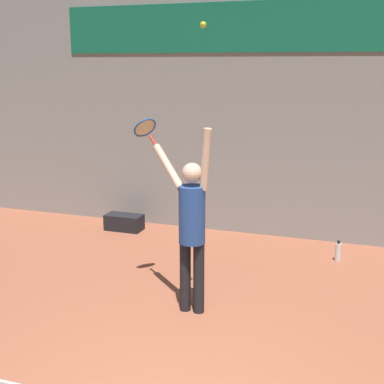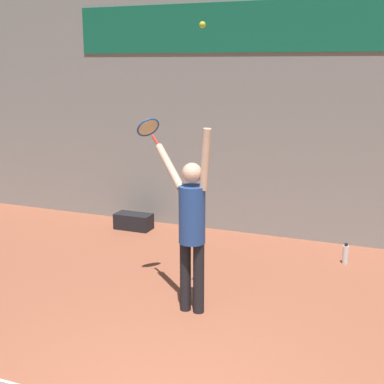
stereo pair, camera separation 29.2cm
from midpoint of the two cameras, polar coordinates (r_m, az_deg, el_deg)
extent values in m
cube|color=gray|center=(8.78, 11.85, 10.98)|extent=(18.00, 0.10, 5.00)
cube|color=#146B4C|center=(8.73, 12.08, 16.97)|extent=(7.66, 0.02, 0.78)
cylinder|color=black|center=(6.33, 0.63, -8.97)|extent=(0.13, 0.13, 0.85)
cylinder|color=black|center=(6.28, 2.06, -9.19)|extent=(0.13, 0.13, 0.85)
cylinder|color=#26478C|center=(6.06, 1.38, -2.44)|extent=(0.30, 0.30, 0.67)
sphere|color=beige|center=(5.94, 1.41, 2.05)|extent=(0.23, 0.23, 0.23)
cylinder|color=beige|center=(5.83, 2.87, 3.45)|extent=(0.19, 0.17, 0.70)
cylinder|color=beige|center=(6.23, -1.08, 2.75)|extent=(0.54, 0.46, 0.47)
cylinder|color=red|center=(6.50, -2.61, 5.48)|extent=(0.16, 0.12, 0.14)
torus|color=#1E51A5|center=(6.64, -3.44, 6.88)|extent=(0.34, 0.36, 0.25)
cylinder|color=beige|center=(6.64, -3.44, 6.88)|extent=(0.28, 0.30, 0.20)
sphere|color=#CCDB2D|center=(5.68, 2.67, 17.41)|extent=(0.07, 0.07, 0.07)
cylinder|color=silver|center=(8.19, 17.04, -6.43)|extent=(0.08, 0.08, 0.27)
cylinder|color=black|center=(8.14, 17.12, -5.40)|extent=(0.05, 0.05, 0.04)
cube|color=black|center=(9.48, -5.37, -3.14)|extent=(0.65, 0.33, 0.28)
camera|label=1|loc=(0.15, -88.60, 0.34)|focal=50.00mm
camera|label=2|loc=(0.15, 91.40, -0.34)|focal=50.00mm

